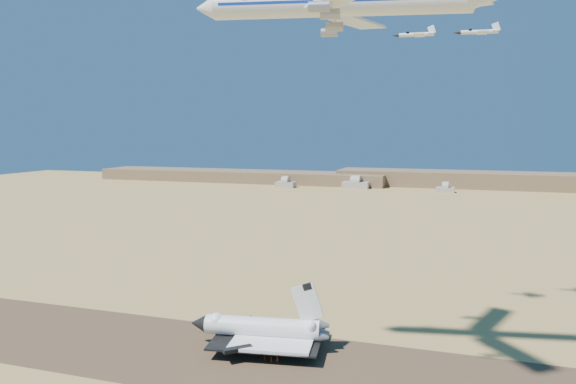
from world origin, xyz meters
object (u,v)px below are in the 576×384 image
(crew_a, at_px, (271,360))
(chase_jet_d, at_px, (415,34))
(crew_c, at_px, (265,358))
(crew_b, at_px, (278,360))
(chase_jet_e, at_px, (478,32))
(shuttle, at_px, (261,330))
(carrier_747, at_px, (331,4))

(crew_a, relative_size, chase_jet_d, 0.13)
(crew_a, bearing_deg, crew_c, 68.63)
(crew_a, distance_m, crew_b, 1.86)
(chase_jet_d, bearing_deg, chase_jet_e, 29.78)
(chase_jet_d, bearing_deg, crew_c, -130.42)
(shuttle, xyz_separation_m, chase_jet_d, (41.29, 37.56, 94.04))
(carrier_747, height_order, crew_b, carrier_747)
(shuttle, bearing_deg, crew_c, -71.49)
(crew_a, bearing_deg, carrier_747, -113.06)
(crew_b, xyz_separation_m, chase_jet_e, (52.49, 59.40, 100.74))
(carrier_747, height_order, chase_jet_d, carrier_747)
(crew_a, relative_size, crew_c, 1.11)
(carrier_747, relative_size, crew_a, 42.81)
(crew_a, bearing_deg, chase_jet_e, -50.30)
(crew_a, bearing_deg, chase_jet_d, -44.08)
(carrier_747, xyz_separation_m, chase_jet_e, (35.77, 64.90, 1.54))
(carrier_747, bearing_deg, crew_a, 154.60)
(crew_b, bearing_deg, shuttle, 13.38)
(shuttle, height_order, chase_jet_e, chase_jet_e)
(crew_b, height_order, crew_c, crew_b)
(crew_a, distance_m, chase_jet_d, 114.93)
(shuttle, relative_size, chase_jet_d, 3.07)
(crew_a, bearing_deg, crew_b, -80.00)
(crew_b, xyz_separation_m, crew_c, (-3.95, -0.07, -0.11))
(crew_b, relative_size, chase_jet_e, 0.12)
(crew_b, distance_m, chase_jet_e, 128.19)
(crew_c, bearing_deg, chase_jet_e, -75.65)
(crew_b, distance_m, crew_c, 3.95)
(shuttle, distance_m, chase_jet_d, 109.36)
(crew_a, height_order, chase_jet_e, chase_jet_e)
(crew_b, xyz_separation_m, chase_jet_d, (32.54, 46.79, 98.92))
(carrier_747, relative_size, chase_jet_e, 5.01)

